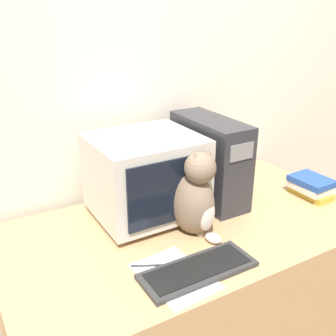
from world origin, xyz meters
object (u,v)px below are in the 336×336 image
(crt_monitor, at_px, (146,176))
(book_stack, at_px, (311,187))
(keyboard, at_px, (198,270))
(pen, at_px, (153,266))
(computer_tower, at_px, (209,160))
(cat, at_px, (195,198))

(crt_monitor, distance_m, book_stack, 0.85)
(keyboard, bearing_deg, pen, 138.52)
(crt_monitor, bearing_deg, book_stack, -16.76)
(crt_monitor, xyz_separation_m, book_stack, (0.80, -0.24, -0.14))
(crt_monitor, distance_m, keyboard, 0.50)
(computer_tower, relative_size, keyboard, 1.06)
(pen, bearing_deg, crt_monitor, 65.85)
(keyboard, xyz_separation_m, book_stack, (0.84, 0.23, 0.04))
(crt_monitor, bearing_deg, cat, -66.73)
(crt_monitor, bearing_deg, computer_tower, 0.03)
(crt_monitor, bearing_deg, keyboard, -94.17)
(cat, height_order, book_stack, cat)
(crt_monitor, height_order, book_stack, crt_monitor)
(keyboard, distance_m, cat, 0.31)
(cat, relative_size, pen, 2.59)
(book_stack, bearing_deg, computer_tower, 152.22)
(book_stack, bearing_deg, cat, 179.77)
(crt_monitor, xyz_separation_m, pen, (-0.16, -0.36, -0.19))
(crt_monitor, height_order, computer_tower, computer_tower)
(computer_tower, distance_m, pen, 0.65)
(keyboard, bearing_deg, cat, 59.14)
(computer_tower, relative_size, pen, 3.14)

